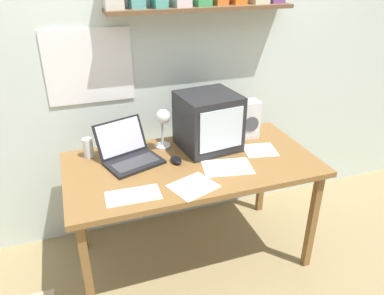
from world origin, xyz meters
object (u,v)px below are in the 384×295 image
at_px(loose_paper_near_laptop, 133,195).
at_px(open_notebook, 227,167).
at_px(desk_lamp, 163,122).
at_px(juice_glass, 88,149).
at_px(laptop, 128,151).
at_px(crt_monitor, 208,121).
at_px(printed_handout, 260,150).
at_px(space_heater, 248,119).
at_px(loose_paper_near_monitor, 193,186).
at_px(corner_desk, 192,171).
at_px(computer_mouse, 176,160).

bearing_deg(loose_paper_near_laptop, open_notebook, 10.63).
relative_size(desk_lamp, juice_glass, 2.29).
distance_m(laptop, loose_paper_near_laptop, 0.41).
bearing_deg(desk_lamp, loose_paper_near_laptop, -117.81).
distance_m(crt_monitor, juice_glass, 0.78).
height_order(loose_paper_near_laptop, printed_handout, same).
bearing_deg(printed_handout, space_heater, 86.31).
height_order(laptop, printed_handout, laptop).
bearing_deg(crt_monitor, juice_glass, 164.86).
bearing_deg(open_notebook, desk_lamp, 130.56).
xyz_separation_m(juice_glass, loose_paper_near_monitor, (0.51, -0.54, -0.05)).
relative_size(juice_glass, space_heater, 0.48).
xyz_separation_m(desk_lamp, space_heater, (0.61, 0.01, -0.07)).
bearing_deg(loose_paper_near_monitor, laptop, 123.60).
bearing_deg(laptop, corner_desk, -41.80).
bearing_deg(computer_mouse, printed_handout, -2.34).
relative_size(corner_desk, space_heater, 5.84).
bearing_deg(juice_glass, desk_lamp, -7.61).
xyz_separation_m(corner_desk, desk_lamp, (-0.12, 0.21, 0.26)).
height_order(computer_mouse, open_notebook, computer_mouse).
relative_size(corner_desk, juice_glass, 12.30).
bearing_deg(loose_paper_near_monitor, computer_mouse, 92.14).
bearing_deg(space_heater, computer_mouse, -158.99).
height_order(laptop, juice_glass, laptop).
bearing_deg(open_notebook, loose_paper_near_laptop, -169.37).
distance_m(space_heater, loose_paper_near_monitor, 0.76).
xyz_separation_m(corner_desk, laptop, (-0.36, 0.15, 0.12)).
height_order(desk_lamp, space_heater, desk_lamp).
bearing_deg(desk_lamp, printed_handout, -14.74).
relative_size(space_heater, printed_handout, 1.11).
bearing_deg(space_heater, open_notebook, -128.20).
xyz_separation_m(crt_monitor, loose_paper_near_laptop, (-0.58, -0.41, -0.18)).
bearing_deg(computer_mouse, space_heater, 18.68).
relative_size(computer_mouse, loose_paper_near_laptop, 0.38).
bearing_deg(loose_paper_near_laptop, laptop, 82.59).
xyz_separation_m(laptop, loose_paper_near_monitor, (0.28, -0.42, -0.06)).
height_order(laptop, space_heater, space_heater).
height_order(laptop, loose_paper_near_laptop, laptop).
relative_size(juice_glass, loose_paper_near_laptop, 0.43).
bearing_deg(space_heater, printed_handout, -91.36).
bearing_deg(printed_handout, loose_paper_near_monitor, -153.98).
height_order(desk_lamp, loose_paper_near_laptop, desk_lamp).
relative_size(laptop, juice_glass, 3.27).
relative_size(laptop, loose_paper_near_monitor, 1.40).
distance_m(juice_glass, loose_paper_near_laptop, 0.56).
height_order(desk_lamp, computer_mouse, desk_lamp).
distance_m(crt_monitor, desk_lamp, 0.29).
relative_size(loose_paper_near_laptop, open_notebook, 0.91).
bearing_deg(corner_desk, crt_monitor, 44.54).
distance_m(crt_monitor, loose_paper_near_monitor, 0.53).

